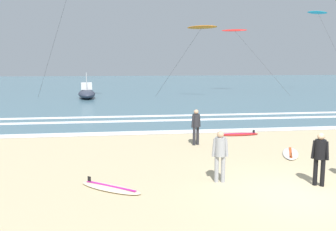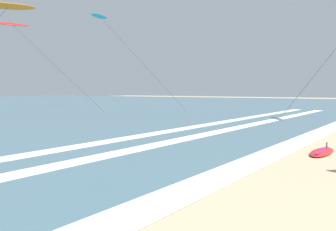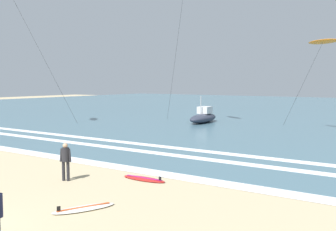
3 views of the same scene
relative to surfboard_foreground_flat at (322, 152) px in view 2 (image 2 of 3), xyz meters
The scene contains 7 objects.
wave_foam_shoreline 1.67m from the surfboard_foreground_flat, 130.51° to the left, with size 59.54×1.00×0.01m, color white.
wave_foam_mid_break 5.62m from the surfboard_foreground_flat, 108.48° to the left, with size 53.71×0.78×0.01m, color white.
wave_foam_outer_break 7.45m from the surfboard_foreground_flat, 83.51° to the left, with size 49.35×0.79×0.01m, color white.
surfboard_foreground_flat is the anchor object (origin of this frame).
kite_cyan_high_right 35.37m from the surfboard_foreground_flat, 54.52° to the left, with size 3.86×13.32×10.28m.
kite_orange_mid_center 20.95m from the surfboard_foreground_flat, 82.32° to the left, with size 5.82×5.30×7.45m.
kite_red_far_right 30.38m from the surfboard_foreground_flat, 72.48° to the left, with size 6.18×7.62×7.95m.
Camera 2 is at (-11.71, 6.07, 2.02)m, focal length 41.45 mm.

